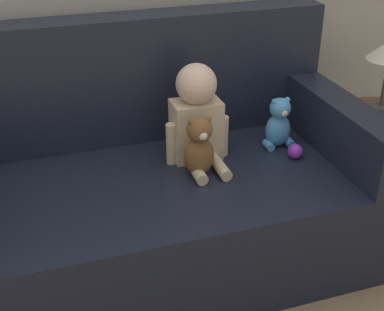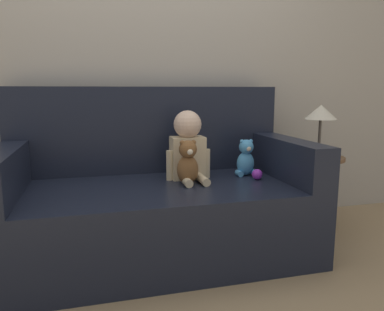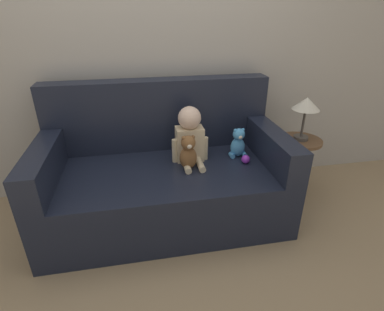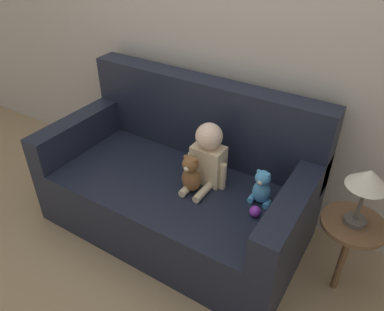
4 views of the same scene
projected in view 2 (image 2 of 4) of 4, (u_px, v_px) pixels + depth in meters
name	position (u px, v px, depth m)	size (l,w,h in m)	color
ground_plane	(159.00, 254.00, 2.37)	(12.00, 12.00, 0.00)	#9E8460
wall_back	(142.00, 51.00, 2.68)	(8.00, 0.05, 2.60)	#ADA89E
couch	(156.00, 198.00, 2.37)	(1.84, 0.97, 1.05)	black
person_baby	(188.00, 147.00, 2.39)	(0.29, 0.34, 0.44)	beige
teddy_bear_brown	(188.00, 163.00, 2.26)	(0.13, 0.12, 0.27)	brown
plush_toy_side	(246.00, 159.00, 2.50)	(0.14, 0.11, 0.24)	#4C9EDB
toy_ball	(257.00, 174.00, 2.39)	(0.07, 0.07, 0.07)	purple
side_table	(319.00, 138.00, 2.63)	(0.36, 0.36, 0.92)	brown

